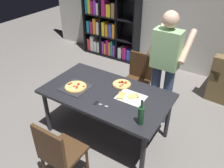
{
  "coord_description": "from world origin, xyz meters",
  "views": [
    {
      "loc": [
        1.46,
        -2.16,
        2.53
      ],
      "look_at": [
        0.0,
        0.15,
        0.8
      ],
      "focal_mm": 37.39,
      "sensor_mm": 36.0,
      "label": 1
    }
  ],
  "objects_px": {
    "person_serving_pizza": "(165,63)",
    "second_pizza_plain": "(122,84)",
    "dining_table": "(106,96)",
    "kitchen_scissors": "(98,104)",
    "pepperoni_pizza_on_tray": "(76,87)",
    "chair_far_side": "(138,76)",
    "bookshelf": "(109,19)",
    "wine_bottle": "(141,115)",
    "chair_near_camera": "(58,152)"
  },
  "relations": [
    {
      "from": "pepperoni_pizza_on_tray",
      "to": "wine_bottle",
      "type": "xyz_separation_m",
      "value": [
        1.08,
        -0.18,
        0.1
      ]
    },
    {
      "from": "person_serving_pizza",
      "to": "wine_bottle",
      "type": "height_order",
      "value": "person_serving_pizza"
    },
    {
      "from": "person_serving_pizza",
      "to": "wine_bottle",
      "type": "relative_size",
      "value": 5.54
    },
    {
      "from": "chair_near_camera",
      "to": "kitchen_scissors",
      "type": "distance_m",
      "value": 0.74
    },
    {
      "from": "kitchen_scissors",
      "to": "second_pizza_plain",
      "type": "bearing_deg",
      "value": 88.02
    },
    {
      "from": "dining_table",
      "to": "pepperoni_pizza_on_tray",
      "type": "distance_m",
      "value": 0.44
    },
    {
      "from": "person_serving_pizza",
      "to": "kitchen_scissors",
      "type": "distance_m",
      "value": 1.15
    },
    {
      "from": "bookshelf",
      "to": "pepperoni_pizza_on_tray",
      "type": "distance_m",
      "value": 2.73
    },
    {
      "from": "chair_near_camera",
      "to": "second_pizza_plain",
      "type": "xyz_separation_m",
      "value": [
        0.09,
        1.25,
        0.25
      ]
    },
    {
      "from": "dining_table",
      "to": "chair_near_camera",
      "type": "distance_m",
      "value": 0.99
    },
    {
      "from": "chair_far_side",
      "to": "wine_bottle",
      "type": "bearing_deg",
      "value": -62.52
    },
    {
      "from": "kitchen_scissors",
      "to": "second_pizza_plain",
      "type": "xyz_separation_m",
      "value": [
        0.02,
        0.55,
        0.01
      ]
    },
    {
      "from": "chair_near_camera",
      "to": "chair_far_side",
      "type": "xyz_separation_m",
      "value": [
        0.0,
        1.95,
        0.0
      ]
    },
    {
      "from": "bookshelf",
      "to": "wine_bottle",
      "type": "bearing_deg",
      "value": -51.4
    },
    {
      "from": "pepperoni_pizza_on_tray",
      "to": "wine_bottle",
      "type": "height_order",
      "value": "wine_bottle"
    },
    {
      "from": "pepperoni_pizza_on_tray",
      "to": "kitchen_scissors",
      "type": "relative_size",
      "value": 1.85
    },
    {
      "from": "chair_near_camera",
      "to": "bookshelf",
      "type": "bearing_deg",
      "value": 113.81
    },
    {
      "from": "chair_near_camera",
      "to": "wine_bottle",
      "type": "height_order",
      "value": "wine_bottle"
    },
    {
      "from": "dining_table",
      "to": "wine_bottle",
      "type": "distance_m",
      "value": 0.76
    },
    {
      "from": "wine_bottle",
      "to": "second_pizza_plain",
      "type": "xyz_separation_m",
      "value": [
        -0.58,
        0.59,
        -0.11
      ]
    },
    {
      "from": "dining_table",
      "to": "second_pizza_plain",
      "type": "xyz_separation_m",
      "value": [
        0.09,
        0.27,
        0.08
      ]
    },
    {
      "from": "chair_far_side",
      "to": "chair_near_camera",
      "type": "bearing_deg",
      "value": -90.0
    },
    {
      "from": "chair_near_camera",
      "to": "kitchen_scissors",
      "type": "height_order",
      "value": "chair_near_camera"
    },
    {
      "from": "dining_table",
      "to": "person_serving_pizza",
      "type": "distance_m",
      "value": 0.97
    },
    {
      "from": "pepperoni_pizza_on_tray",
      "to": "wine_bottle",
      "type": "relative_size",
      "value": 1.14
    },
    {
      "from": "second_pizza_plain",
      "to": "kitchen_scissors",
      "type": "bearing_deg",
      "value": -91.98
    },
    {
      "from": "bookshelf",
      "to": "kitchen_scissors",
      "type": "bearing_deg",
      "value": -59.76
    },
    {
      "from": "person_serving_pizza",
      "to": "second_pizza_plain",
      "type": "height_order",
      "value": "person_serving_pizza"
    },
    {
      "from": "dining_table",
      "to": "bookshelf",
      "type": "distance_m",
      "value": 2.81
    },
    {
      "from": "chair_far_side",
      "to": "bookshelf",
      "type": "xyz_separation_m",
      "value": [
        -1.48,
        1.4,
        0.39
      ]
    },
    {
      "from": "pepperoni_pizza_on_tray",
      "to": "kitchen_scissors",
      "type": "bearing_deg",
      "value": -15.71
    },
    {
      "from": "wine_bottle",
      "to": "pepperoni_pizza_on_tray",
      "type": "bearing_deg",
      "value": 170.81
    },
    {
      "from": "bookshelf",
      "to": "pepperoni_pizza_on_tray",
      "type": "relative_size",
      "value": 5.4
    },
    {
      "from": "chair_near_camera",
      "to": "wine_bottle",
      "type": "bearing_deg",
      "value": 44.57
    },
    {
      "from": "dining_table",
      "to": "bookshelf",
      "type": "xyz_separation_m",
      "value": [
        -1.48,
        2.37,
        0.22
      ]
    },
    {
      "from": "person_serving_pizza",
      "to": "second_pizza_plain",
      "type": "xyz_separation_m",
      "value": [
        -0.43,
        -0.48,
        -0.24
      ]
    },
    {
      "from": "person_serving_pizza",
      "to": "kitchen_scissors",
      "type": "xyz_separation_m",
      "value": [
        -0.45,
        -1.03,
        -0.24
      ]
    },
    {
      "from": "chair_far_side",
      "to": "pepperoni_pizza_on_tray",
      "type": "xyz_separation_m",
      "value": [
        -0.41,
        -1.11,
        0.25
      ]
    },
    {
      "from": "bookshelf",
      "to": "dining_table",
      "type": "bearing_deg",
      "value": -58.12
    },
    {
      "from": "pepperoni_pizza_on_tray",
      "to": "second_pizza_plain",
      "type": "distance_m",
      "value": 0.65
    },
    {
      "from": "second_pizza_plain",
      "to": "dining_table",
      "type": "bearing_deg",
      "value": -107.42
    },
    {
      "from": "chair_far_side",
      "to": "bookshelf",
      "type": "distance_m",
      "value": 2.07
    },
    {
      "from": "chair_near_camera",
      "to": "bookshelf",
      "type": "xyz_separation_m",
      "value": [
        -1.48,
        3.35,
        0.39
      ]
    },
    {
      "from": "dining_table",
      "to": "kitchen_scissors",
      "type": "bearing_deg",
      "value": -76.28
    },
    {
      "from": "chair_near_camera",
      "to": "person_serving_pizza",
      "type": "relative_size",
      "value": 0.51
    },
    {
      "from": "chair_far_side",
      "to": "second_pizza_plain",
      "type": "height_order",
      "value": "chair_far_side"
    },
    {
      "from": "chair_near_camera",
      "to": "dining_table",
      "type": "bearing_deg",
      "value": 90.0
    },
    {
      "from": "dining_table",
      "to": "kitchen_scissors",
      "type": "xyz_separation_m",
      "value": [
        0.07,
        -0.27,
        0.08
      ]
    },
    {
      "from": "second_pizza_plain",
      "to": "wine_bottle",
      "type": "bearing_deg",
      "value": -45.16
    },
    {
      "from": "dining_table",
      "to": "pepperoni_pizza_on_tray",
      "type": "bearing_deg",
      "value": -161.46
    }
  ]
}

